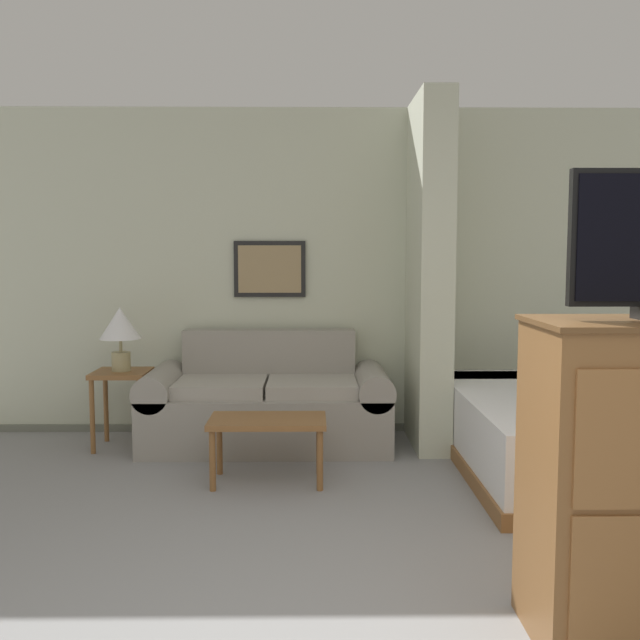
% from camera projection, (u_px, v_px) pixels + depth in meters
% --- Properties ---
extents(wall_back, '(6.26, 0.16, 2.60)m').
position_uv_depth(wall_back, '(329.00, 273.00, 5.79)').
color(wall_back, beige).
rests_on(wall_back, ground_plane).
extents(wall_partition_pillar, '(0.24, 0.82, 2.60)m').
position_uv_depth(wall_partition_pillar, '(429.00, 274.00, 5.33)').
color(wall_partition_pillar, beige).
rests_on(wall_partition_pillar, ground_plane).
extents(couch, '(1.85, 0.84, 0.85)m').
position_uv_depth(couch, '(268.00, 404.00, 5.39)').
color(couch, gray).
rests_on(couch, ground_plane).
extents(coffee_table, '(0.74, 0.42, 0.41)m').
position_uv_depth(coffee_table, '(268.00, 427.00, 4.50)').
color(coffee_table, brown).
rests_on(coffee_table, ground_plane).
extents(side_table, '(0.40, 0.40, 0.58)m').
position_uv_depth(side_table, '(122.00, 386.00, 5.31)').
color(side_table, brown).
rests_on(side_table, ground_plane).
extents(table_lamp, '(0.30, 0.30, 0.48)m').
position_uv_depth(table_lamp, '(120.00, 327.00, 5.27)').
color(table_lamp, tan).
rests_on(table_lamp, side_table).
extents(bed, '(1.51, 2.11, 0.51)m').
position_uv_depth(bed, '(571.00, 432.00, 4.76)').
color(bed, brown).
rests_on(bed, ground_plane).
extents(backpack, '(0.28, 0.22, 0.49)m').
position_uv_depth(backpack, '(611.00, 362.00, 4.51)').
color(backpack, '#2D4733').
rests_on(backpack, bed).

